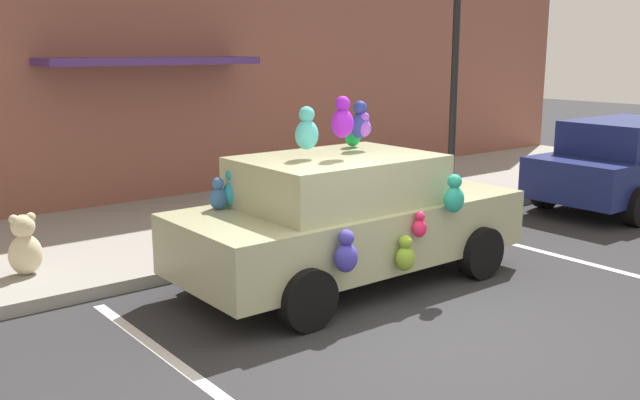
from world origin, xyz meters
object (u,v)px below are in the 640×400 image
at_px(plush_covered_car, 348,217).
at_px(parked_sedan_behind, 631,163).
at_px(teddy_bear_on_sidewalk, 25,246).
at_px(street_lamp_post, 455,58).

height_order(plush_covered_car, parked_sedan_behind, plush_covered_car).
bearing_deg(plush_covered_car, parked_sedan_behind, 0.81).
distance_m(parked_sedan_behind, teddy_bear_on_sidewalk, 9.92).
distance_m(teddy_bear_on_sidewalk, street_lamp_post, 7.20).
xyz_separation_m(parked_sedan_behind, teddy_bear_on_sidewalk, (-9.69, 2.11, -0.30)).
bearing_deg(parked_sedan_behind, teddy_bear_on_sidewalk, 167.69).
relative_size(plush_covered_car, teddy_bear_on_sidewalk, 5.82).
relative_size(plush_covered_car, parked_sedan_behind, 1.01).
bearing_deg(street_lamp_post, parked_sedan_behind, -30.75).
distance_m(plush_covered_car, teddy_bear_on_sidewalk, 3.79).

